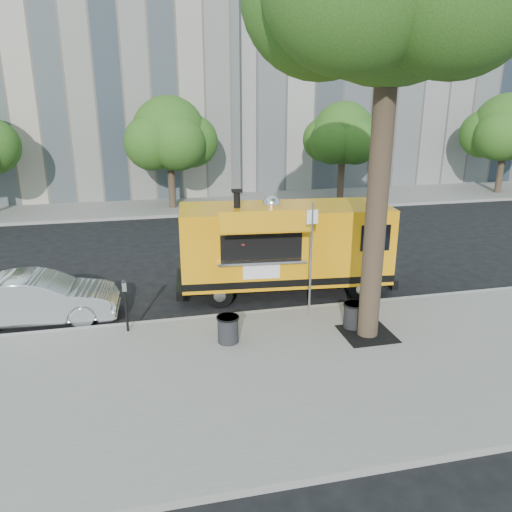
{
  "coord_description": "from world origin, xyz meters",
  "views": [
    {
      "loc": [
        -2.39,
        -12.75,
        5.59
      ],
      "look_at": [
        0.5,
        0.0,
        1.39
      ],
      "focal_mm": 35.0,
      "sensor_mm": 36.0,
      "label": 1
    }
  ],
  "objects_px": {
    "far_tree_b": "(169,134)",
    "food_truck": "(284,246)",
    "far_tree_c": "(343,133)",
    "sedan": "(38,299)",
    "trash_bin_left": "(228,328)",
    "far_tree_d": "(507,127)",
    "trash_bin_right": "(353,315)",
    "sign_post": "(311,254)",
    "parking_meter": "(125,299)"
  },
  "relations": [
    {
      "from": "far_tree_b",
      "to": "food_truck",
      "type": "xyz_separation_m",
      "value": [
        2.46,
        -12.13,
        -2.38
      ]
    },
    {
      "from": "far_tree_c",
      "to": "sedan",
      "type": "xyz_separation_m",
      "value": [
        -13.22,
        -12.4,
        -3.07
      ]
    },
    {
      "from": "food_truck",
      "to": "far_tree_b",
      "type": "bearing_deg",
      "value": 106.73
    },
    {
      "from": "trash_bin_left",
      "to": "far_tree_d",
      "type": "bearing_deg",
      "value": 38.78
    },
    {
      "from": "sedan",
      "to": "trash_bin_right",
      "type": "height_order",
      "value": "sedan"
    },
    {
      "from": "far_tree_b",
      "to": "sign_post",
      "type": "bearing_deg",
      "value": -79.85
    },
    {
      "from": "far_tree_d",
      "to": "sedan",
      "type": "xyz_separation_m",
      "value": [
        -23.22,
        -12.6,
        -3.24
      ]
    },
    {
      "from": "trash_bin_left",
      "to": "trash_bin_right",
      "type": "distance_m",
      "value": 3.14
    },
    {
      "from": "sign_post",
      "to": "trash_bin_right",
      "type": "height_order",
      "value": "sign_post"
    },
    {
      "from": "trash_bin_left",
      "to": "far_tree_b",
      "type": "bearing_deg",
      "value": 91.07
    },
    {
      "from": "far_tree_c",
      "to": "parking_meter",
      "type": "height_order",
      "value": "far_tree_c"
    },
    {
      "from": "parking_meter",
      "to": "trash_bin_left",
      "type": "xyz_separation_m",
      "value": [
        2.28,
        -1.09,
        -0.49
      ]
    },
    {
      "from": "parking_meter",
      "to": "sedan",
      "type": "distance_m",
      "value": 2.62
    },
    {
      "from": "far_tree_d",
      "to": "trash_bin_right",
      "type": "relative_size",
      "value": 8.96
    },
    {
      "from": "parking_meter",
      "to": "trash_bin_right",
      "type": "height_order",
      "value": "parking_meter"
    },
    {
      "from": "far_tree_d",
      "to": "sign_post",
      "type": "xyz_separation_m",
      "value": [
        -16.45,
        -14.15,
        -2.04
      ]
    },
    {
      "from": "far_tree_b",
      "to": "trash_bin_left",
      "type": "xyz_separation_m",
      "value": [
        0.28,
        -15.14,
        -3.35
      ]
    },
    {
      "from": "sign_post",
      "to": "far_tree_b",
      "type": "bearing_deg",
      "value": 100.15
    },
    {
      "from": "sign_post",
      "to": "food_truck",
      "type": "xyz_separation_m",
      "value": [
        -0.09,
        2.12,
        -0.39
      ]
    },
    {
      "from": "far_tree_c",
      "to": "parking_meter",
      "type": "xyz_separation_m",
      "value": [
        -11.0,
        -13.75,
        -2.74
      ]
    },
    {
      "from": "far_tree_d",
      "to": "trash_bin_left",
      "type": "bearing_deg",
      "value": -141.22
    },
    {
      "from": "food_truck",
      "to": "parking_meter",
      "type": "bearing_deg",
      "value": -151.36
    },
    {
      "from": "far_tree_d",
      "to": "trash_bin_right",
      "type": "bearing_deg",
      "value": -136.17
    },
    {
      "from": "sign_post",
      "to": "trash_bin_right",
      "type": "distance_m",
      "value": 1.81
    },
    {
      "from": "sedan",
      "to": "trash_bin_right",
      "type": "relative_size",
      "value": 6.26
    },
    {
      "from": "far_tree_d",
      "to": "trash_bin_right",
      "type": "height_order",
      "value": "far_tree_d"
    },
    {
      "from": "sign_post",
      "to": "trash_bin_left",
      "type": "bearing_deg",
      "value": -158.58
    },
    {
      "from": "trash_bin_left",
      "to": "trash_bin_right",
      "type": "relative_size",
      "value": 1.01
    },
    {
      "from": "far_tree_d",
      "to": "sign_post",
      "type": "height_order",
      "value": "far_tree_d"
    },
    {
      "from": "far_tree_b",
      "to": "trash_bin_right",
      "type": "xyz_separation_m",
      "value": [
        3.42,
        -15.06,
        -3.35
      ]
    },
    {
      "from": "far_tree_b",
      "to": "far_tree_d",
      "type": "xyz_separation_m",
      "value": [
        19.0,
        -0.1,
        0.06
      ]
    },
    {
      "from": "food_truck",
      "to": "trash_bin_right",
      "type": "height_order",
      "value": "food_truck"
    },
    {
      "from": "far_tree_b",
      "to": "food_truck",
      "type": "relative_size",
      "value": 0.85
    },
    {
      "from": "sign_post",
      "to": "trash_bin_left",
      "type": "height_order",
      "value": "sign_post"
    },
    {
      "from": "sign_post",
      "to": "food_truck",
      "type": "bearing_deg",
      "value": 92.54
    },
    {
      "from": "far_tree_b",
      "to": "parking_meter",
      "type": "xyz_separation_m",
      "value": [
        -2.0,
        -14.05,
        -2.85
      ]
    },
    {
      "from": "far_tree_d",
      "to": "parking_meter",
      "type": "bearing_deg",
      "value": -146.4
    },
    {
      "from": "sedan",
      "to": "far_tree_d",
      "type": "bearing_deg",
      "value": -59.07
    },
    {
      "from": "far_tree_d",
      "to": "food_truck",
      "type": "height_order",
      "value": "far_tree_d"
    },
    {
      "from": "far_tree_b",
      "to": "food_truck",
      "type": "distance_m",
      "value": 12.6
    },
    {
      "from": "parking_meter",
      "to": "food_truck",
      "type": "bearing_deg",
      "value": 23.36
    },
    {
      "from": "parking_meter",
      "to": "trash_bin_left",
      "type": "height_order",
      "value": "parking_meter"
    },
    {
      "from": "parking_meter",
      "to": "sedan",
      "type": "bearing_deg",
      "value": 148.68
    },
    {
      "from": "parking_meter",
      "to": "trash_bin_right",
      "type": "xyz_separation_m",
      "value": [
        5.42,
        -1.01,
        -0.5
      ]
    },
    {
      "from": "far_tree_c",
      "to": "far_tree_d",
      "type": "distance_m",
      "value": 10.0
    },
    {
      "from": "sign_post",
      "to": "sedan",
      "type": "height_order",
      "value": "sign_post"
    },
    {
      "from": "far_tree_d",
      "to": "food_truck",
      "type": "distance_m",
      "value": 20.6
    },
    {
      "from": "far_tree_b",
      "to": "parking_meter",
      "type": "bearing_deg",
      "value": -98.1
    },
    {
      "from": "far_tree_d",
      "to": "sedan",
      "type": "relative_size",
      "value": 1.43
    },
    {
      "from": "far_tree_c",
      "to": "parking_meter",
      "type": "relative_size",
      "value": 3.9
    }
  ]
}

